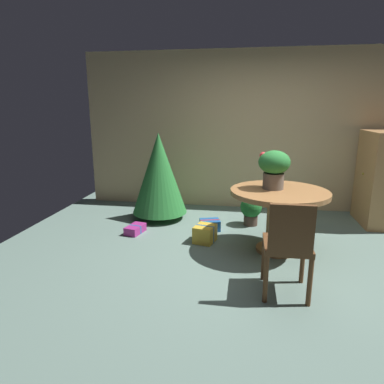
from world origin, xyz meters
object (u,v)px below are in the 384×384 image
holiday_tree (159,173)px  wooden_cabinet (380,179)px  flower_vase (274,166)px  potted_plant (251,209)px  gift_box_blue (210,225)px  round_dining_table (279,207)px  gift_box_gold (205,234)px  gift_box_purple (135,229)px  wooden_chair_near (288,243)px

holiday_tree → wooden_cabinet: wooden_cabinet is taller
flower_vase → holiday_tree: bearing=150.3°
wooden_cabinet → potted_plant: (-1.83, -0.37, -0.44)m
gift_box_blue → wooden_cabinet: (2.40, 0.68, 0.61)m
holiday_tree → wooden_cabinet: bearing=4.9°
gift_box_blue → wooden_cabinet: wooden_cabinet is taller
round_dining_table → gift_box_gold: bearing=170.7°
round_dining_table → potted_plant: bearing=108.4°
wooden_cabinet → round_dining_table: bearing=-140.4°
holiday_tree → gift_box_gold: holiday_tree is taller
holiday_tree → gift_box_purple: holiday_tree is taller
wooden_cabinet → potted_plant: size_ratio=3.16×
wooden_cabinet → gift_box_gold: bearing=-155.1°
round_dining_table → holiday_tree: (-1.70, 0.99, 0.17)m
wooden_chair_near → gift_box_purple: wooden_chair_near is taller
gift_box_gold → wooden_cabinet: (2.42, 1.12, 0.57)m
flower_vase → gift_box_purple: 2.06m
gift_box_gold → wooden_cabinet: bearing=24.9°
flower_vase → gift_box_gold: flower_vase is taller
potted_plant → gift_box_gold: bearing=-127.8°
gift_box_blue → wooden_cabinet: bearing=15.9°
round_dining_table → flower_vase: flower_vase is taller
round_dining_table → wooden_cabinet: bearing=39.6°
gift_box_blue → round_dining_table: bearing=-33.9°
gift_box_blue → wooden_cabinet: 2.57m
gift_box_blue → gift_box_purple: (-1.01, -0.28, -0.02)m
gift_box_purple → flower_vase: bearing=-7.5°
round_dining_table → gift_box_blue: size_ratio=3.57×
flower_vase → holiday_tree: 1.89m
gift_box_blue → potted_plant: potted_plant is taller
gift_box_blue → wooden_chair_near: bearing=-61.6°
holiday_tree → gift_box_blue: bearing=-26.1°
holiday_tree → wooden_cabinet: (3.23, 0.28, -0.03)m
wooden_cabinet → potted_plant: 1.92m
round_dining_table → flower_vase: (-0.08, 0.06, 0.48)m
round_dining_table → gift_box_purple: 1.96m
holiday_tree → gift_box_gold: bearing=-46.1°
holiday_tree → wooden_cabinet: 3.24m
potted_plant → gift_box_blue: bearing=-151.0°
wooden_chair_near → gift_box_gold: 1.52m
round_dining_table → gift_box_blue: bearing=146.1°
holiday_tree → potted_plant: 1.48m
flower_vase → wooden_chair_near: bearing=-86.1°
gift_box_purple → wooden_cabinet: size_ratio=0.25×
potted_plant → gift_box_purple: bearing=-159.2°
wooden_chair_near → potted_plant: 1.97m
wooden_chair_near → round_dining_table: bearing=90.0°
flower_vase → gift_box_blue: 1.34m
wooden_chair_near → gift_box_blue: size_ratio=2.87×
holiday_tree → potted_plant: bearing=-3.7°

